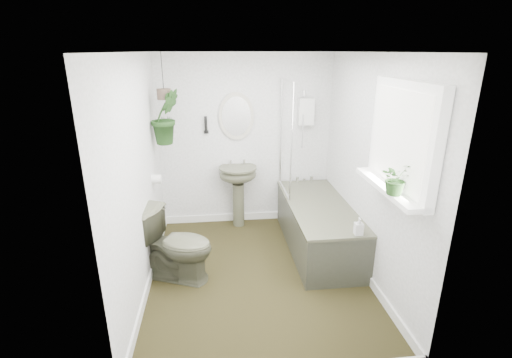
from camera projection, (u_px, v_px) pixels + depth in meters
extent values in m
cube|color=black|center=(258.00, 275.00, 4.05)|extent=(2.30, 2.80, 0.02)
cube|color=white|center=(258.00, 51.00, 3.29)|extent=(2.30, 2.80, 0.02)
cube|color=white|center=(246.00, 142.00, 5.00)|extent=(2.30, 0.02, 2.30)
cube|color=white|center=(284.00, 244.00, 2.35)|extent=(2.30, 0.02, 2.30)
cube|color=white|center=(138.00, 179.00, 3.55)|extent=(0.02, 2.80, 2.30)
cube|color=white|center=(370.00, 170.00, 3.80)|extent=(0.02, 2.80, 2.30)
cube|color=white|center=(258.00, 270.00, 4.03)|extent=(2.30, 2.80, 0.10)
cube|color=white|center=(306.00, 112.00, 4.88)|extent=(0.20, 0.10, 0.35)
ellipsoid|color=beige|center=(236.00, 116.00, 4.83)|extent=(0.46, 0.03, 0.62)
cylinder|color=black|center=(206.00, 125.00, 4.81)|extent=(0.04, 0.04, 0.22)
cylinder|color=white|center=(157.00, 179.00, 4.30)|extent=(0.11, 0.11, 0.11)
cube|color=white|center=(403.00, 138.00, 2.97)|extent=(0.08, 1.00, 0.90)
cube|color=white|center=(388.00, 187.00, 3.10)|extent=(0.18, 1.00, 0.04)
cube|color=white|center=(398.00, 138.00, 2.96)|extent=(0.01, 0.86, 0.76)
imported|color=#4D4F3B|center=(177.00, 244.00, 3.88)|extent=(0.88, 0.69, 0.78)
imported|color=black|center=(396.00, 178.00, 2.86)|extent=(0.29, 0.27, 0.26)
imported|color=black|center=(166.00, 117.00, 4.32)|extent=(0.45, 0.43, 0.64)
imported|color=#2B2323|center=(359.00, 226.00, 3.66)|extent=(0.09, 0.09, 0.18)
cylinder|color=brown|center=(164.00, 94.00, 4.23)|extent=(0.16, 0.16, 0.12)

